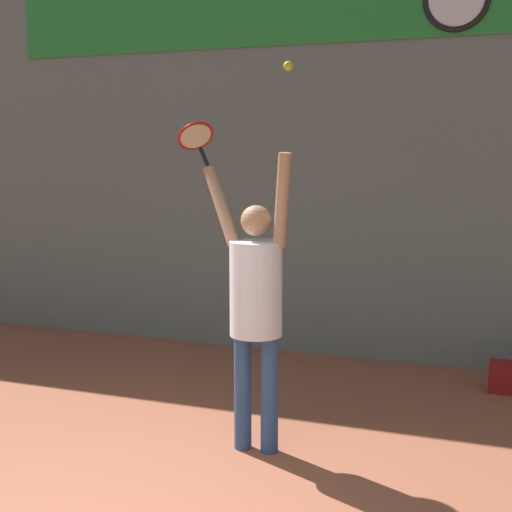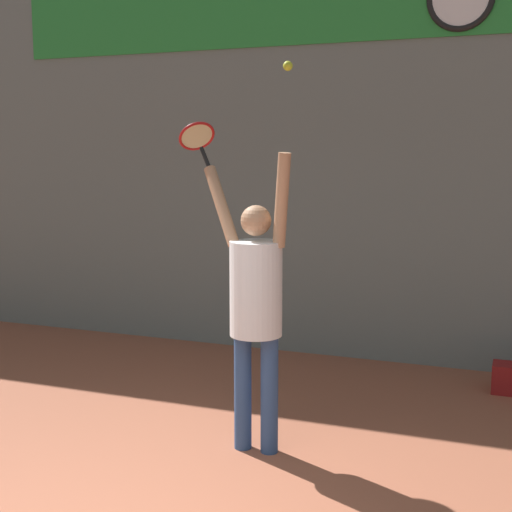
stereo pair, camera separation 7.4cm
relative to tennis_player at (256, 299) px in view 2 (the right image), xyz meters
The scene contains 5 objects.
back_wall 3.02m from the tennis_player, 97.07° to the left, with size 18.00×0.10×5.00m.
sponsor_banner 3.67m from the tennis_player, 97.23° to the left, with size 7.12×0.02×0.71m.
tennis_player is the anchor object (origin of this frame).
tennis_racket 1.40m from the tennis_player, 147.40° to the left, with size 0.39×0.39×0.38m.
tennis_ball 1.66m from the tennis_player, 13.61° to the right, with size 0.07×0.07×0.07m.
Camera 2 is at (2.15, -2.66, 2.21)m, focal length 50.00 mm.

